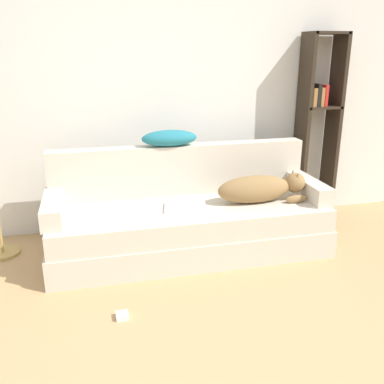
% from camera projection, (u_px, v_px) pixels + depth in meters
% --- Properties ---
extents(wall_back, '(8.11, 0.06, 2.70)m').
position_uv_depth(wall_back, '(175.00, 82.00, 3.89)').
color(wall_back, silver).
rests_on(wall_back, ground_plane).
extents(couch, '(2.28, 0.82, 0.41)m').
position_uv_depth(couch, '(189.00, 229.00, 3.57)').
color(couch, beige).
rests_on(couch, ground_plane).
extents(couch_backrest, '(2.24, 0.15, 0.44)m').
position_uv_depth(couch_backrest, '(180.00, 169.00, 3.75)').
color(couch_backrest, beige).
rests_on(couch_backrest, couch).
extents(couch_arm_left, '(0.15, 0.63, 0.15)m').
position_uv_depth(couch_arm_left, '(53.00, 208.00, 3.24)').
color(couch_arm_left, beige).
rests_on(couch_arm_left, couch).
extents(couch_arm_right, '(0.15, 0.63, 0.15)m').
position_uv_depth(couch_arm_right, '(308.00, 188.00, 3.72)').
color(couch_arm_right, beige).
rests_on(couch_arm_right, couch).
extents(dog, '(0.77, 0.24, 0.25)m').
position_uv_depth(dog, '(261.00, 188.00, 3.56)').
color(dog, olive).
rests_on(dog, couch).
extents(laptop, '(0.37, 0.30, 0.02)m').
position_uv_depth(laptop, '(185.00, 207.00, 3.44)').
color(laptop, silver).
rests_on(laptop, couch).
extents(throw_pillow, '(0.48, 0.21, 0.14)m').
position_uv_depth(throw_pillow, '(169.00, 138.00, 3.63)').
color(throw_pillow, teal).
rests_on(throw_pillow, couch_backrest).
extents(bookshelf, '(0.37, 0.26, 1.79)m').
position_uv_depth(bookshelf, '(318.00, 119.00, 4.15)').
color(bookshelf, '#2D2319').
rests_on(bookshelf, ground_plane).
extents(power_adapter, '(0.08, 0.08, 0.04)m').
position_uv_depth(power_adapter, '(122.00, 316.00, 2.73)').
color(power_adapter, white).
rests_on(power_adapter, ground_plane).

